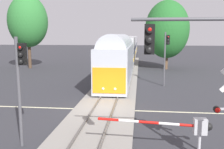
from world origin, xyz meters
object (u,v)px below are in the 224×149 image
object	(u,v)px
traffic_signal_near_right	(223,59)
commuter_train	(127,49)
traffic_signal_median	(20,74)
elm_centre_background	(167,30)
traffic_signal_far_side	(166,50)
pine_left_background	(28,21)
crossing_gate_near	(189,127)

from	to	relation	value
traffic_signal_near_right	commuter_train	bearing A→B (deg)	97.55
traffic_signal_median	elm_centre_background	world-z (taller)	elm_centre_background
traffic_signal_far_side	commuter_train	bearing A→B (deg)	103.91
commuter_train	traffic_signal_far_side	world-z (taller)	traffic_signal_far_side
traffic_signal_far_side	pine_left_background	distance (m)	24.19
elm_centre_background	pine_left_background	distance (m)	21.92
crossing_gate_near	pine_left_background	distance (m)	35.05
crossing_gate_near	elm_centre_background	size ratio (longest dim) A/B	0.48
traffic_signal_far_side	elm_centre_background	distance (m)	13.81
crossing_gate_near	traffic_signal_median	bearing A→B (deg)	178.39
traffic_signal_near_right	pine_left_background	distance (m)	36.90
commuter_train	traffic_signal_far_side	xyz separation A→B (m)	(5.20, -20.97, 1.07)
crossing_gate_near	pine_left_background	size ratio (longest dim) A/B	0.44
commuter_train	pine_left_background	size ratio (longest dim) A/B	5.07
commuter_train	traffic_signal_median	world-z (taller)	commuter_train
elm_centre_background	commuter_train	bearing A→B (deg)	131.41
commuter_train	crossing_gate_near	world-z (taller)	commuter_train
crossing_gate_near	traffic_signal_far_side	xyz separation A→B (m)	(0.50, 15.82, 2.40)
traffic_signal_far_side	elm_centre_background	world-z (taller)	elm_centre_background
elm_centre_background	pine_left_background	world-z (taller)	pine_left_background
traffic_signal_median	traffic_signal_far_side	world-z (taller)	traffic_signal_far_side
traffic_signal_near_right	pine_left_background	bearing A→B (deg)	123.82
commuter_train	traffic_signal_far_side	size ratio (longest dim) A/B	10.34
traffic_signal_far_side	elm_centre_background	bearing A→B (deg)	84.25
crossing_gate_near	commuter_train	bearing A→B (deg)	97.28
commuter_train	pine_left_background	xyz separation A→B (m)	(-15.28, -8.64, 4.75)
commuter_train	elm_centre_background	distance (m)	10.50
traffic_signal_far_side	traffic_signal_near_right	size ratio (longest dim) A/B	0.92
crossing_gate_near	elm_centre_background	bearing A→B (deg)	86.37
crossing_gate_near	traffic_signal_near_right	size ratio (longest dim) A/B	0.82
traffic_signal_near_right	pine_left_background	size ratio (longest dim) A/B	0.53
traffic_signal_far_side	crossing_gate_near	bearing A→B (deg)	-91.80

